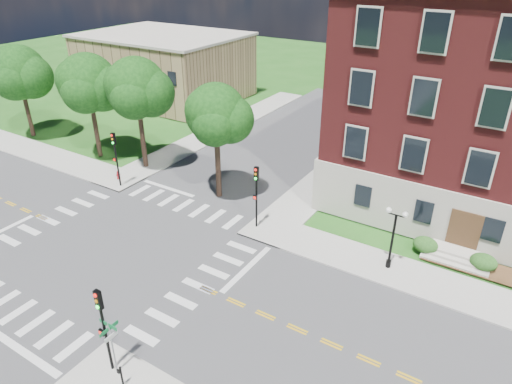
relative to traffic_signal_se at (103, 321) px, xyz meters
The scene contains 19 objects.
ground 10.94m from the traffic_signal_se, 136.77° to the left, with size 160.00×160.00×0.00m, color #1F5618.
road_ew 10.93m from the traffic_signal_se, 136.77° to the left, with size 90.00×12.00×0.01m, color #3D3D3F.
road_ns 10.93m from the traffic_signal_se, 136.77° to the left, with size 12.00×90.00×0.01m, color #3D3D3F.
sidewalk_ne 24.04m from the traffic_signal_se, 71.02° to the left, with size 34.00×34.00×0.12m.
sidewalk_nw 32.35m from the traffic_signal_se, 135.58° to the left, with size 34.00×34.00×0.12m.
crosswalk_east 7.85m from the traffic_signal_se, 93.38° to the left, with size 2.20×10.20×0.02m, color silver, non-canonical shape.
stop_bar_east 10.72m from the traffic_signal_se, 83.39° to the left, with size 0.40×5.50×0.00m, color silver.
secondary_building 47.54m from the traffic_signal_se, 128.56° to the left, with size 20.40×15.40×8.30m.
tree_a 36.31m from the traffic_signal_se, 150.98° to the left, with size 5.64×5.64×9.73m.
tree_b 27.65m from the traffic_signal_se, 140.00° to the left, with size 5.41×5.41×9.96m.
tree_c 24.22m from the traffic_signal_se, 130.23° to the left, with size 5.30×5.30×10.12m.
tree_d 18.55m from the traffic_signal_se, 109.49° to the left, with size 4.64×4.64×9.40m.
traffic_signal_se is the anchor object (origin of this frame).
traffic_signal_ne 14.69m from the traffic_signal_se, 93.54° to the left, with size 0.35×0.39×4.80m.
traffic_signal_nw 20.09m from the traffic_signal_se, 135.69° to the left, with size 0.35×0.40×4.80m.
twin_lamp_west 17.44m from the traffic_signal_se, 59.57° to the left, with size 1.36×0.36×4.23m.
street_sign_pole 0.94m from the traffic_signal_se, ahead, with size 1.10×1.10×3.10m.
push_button_post 2.70m from the traffic_signal_se, 20.34° to the right, with size 0.14×0.21×1.20m.
fire_hydrant 21.64m from the traffic_signal_se, 136.14° to the left, with size 0.35×0.35×0.75m.
Camera 1 is at (21.79, -16.64, 18.07)m, focal length 32.00 mm.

